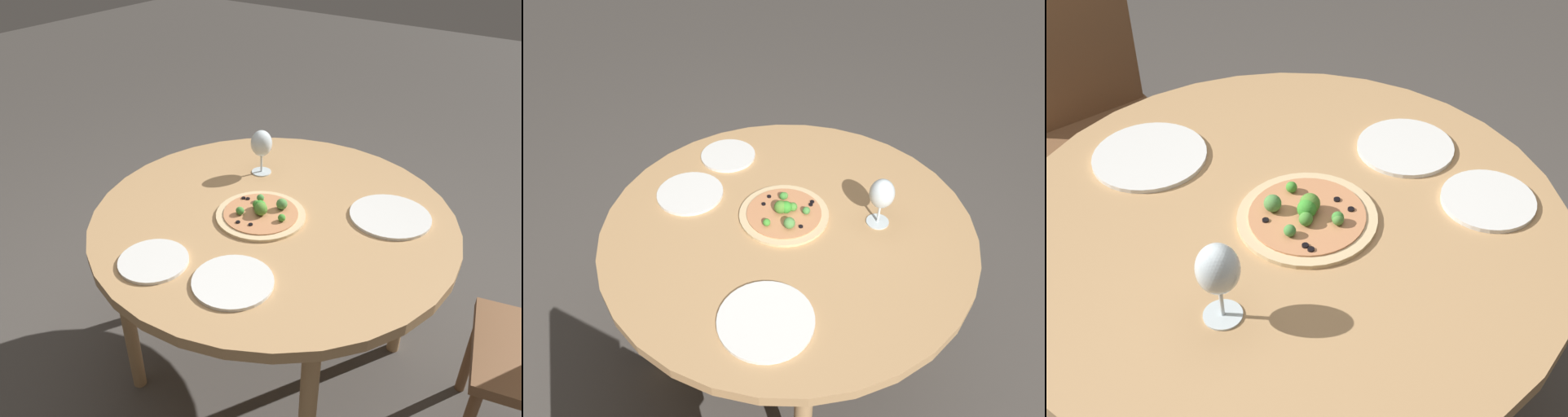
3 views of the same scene
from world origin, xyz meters
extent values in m
plane|color=#4C4742|center=(0.00, 0.00, 0.00)|extent=(12.00, 12.00, 0.00)
cylinder|color=tan|center=(0.00, 0.00, 0.72)|extent=(1.19, 1.19, 0.04)
cylinder|color=tan|center=(-0.37, -0.37, 0.35)|extent=(0.05, 0.05, 0.70)
cylinder|color=tan|center=(0.37, -0.37, 0.35)|extent=(0.05, 0.05, 0.70)
cylinder|color=tan|center=(-0.37, 0.37, 0.35)|extent=(0.05, 0.05, 0.70)
cylinder|color=brown|center=(-0.33, 0.66, 0.20)|extent=(0.04, 0.04, 0.40)
cylinder|color=#DBBC89|center=(0.04, -0.02, 0.74)|extent=(0.29, 0.29, 0.01)
cylinder|color=tan|center=(0.04, -0.02, 0.75)|extent=(0.24, 0.24, 0.00)
sphere|color=#53933F|center=(0.08, -0.08, 0.76)|extent=(0.02, 0.02, 0.02)
sphere|color=#518C44|center=(-0.02, 0.02, 0.77)|extent=(0.04, 0.04, 0.04)
sphere|color=#478C3F|center=(-0.02, -0.07, 0.76)|extent=(0.02, 0.02, 0.02)
sphere|color=#418B36|center=(0.08, -0.07, 0.76)|extent=(0.03, 0.03, 0.03)
sphere|color=#4F8930|center=(0.05, -0.02, 0.77)|extent=(0.04, 0.04, 0.04)
sphere|color=green|center=(0.03, -0.03, 0.77)|extent=(0.04, 0.04, 0.04)
sphere|color=#439331|center=(0.04, 0.06, 0.76)|extent=(0.02, 0.02, 0.02)
sphere|color=#4A8E35|center=(0.02, -0.05, 0.76)|extent=(0.03, 0.03, 0.03)
cylinder|color=black|center=(0.13, -0.05, 0.75)|extent=(0.01, 0.01, 0.00)
cylinder|color=black|center=(-0.01, -0.11, 0.75)|extent=(0.01, 0.01, 0.00)
cylinder|color=black|center=(0.11, -0.01, 0.75)|extent=(0.01, 0.01, 0.00)
cylinder|color=black|center=(0.00, -0.12, 0.75)|extent=(0.01, 0.01, 0.00)
cylinder|color=black|center=(-0.05, -0.01, 0.75)|extent=(0.01, 0.01, 0.00)
cylinder|color=silver|center=(-0.21, -0.20, 0.74)|extent=(0.07, 0.07, 0.00)
cylinder|color=silver|center=(-0.21, -0.20, 0.77)|extent=(0.01, 0.01, 0.07)
ellipsoid|color=silver|center=(-0.21, -0.20, 0.85)|extent=(0.08, 0.08, 0.10)
cylinder|color=silver|center=(0.35, 0.10, 0.74)|extent=(0.22, 0.22, 0.01)
cylinder|color=silver|center=(0.41, -0.14, 0.74)|extent=(0.20, 0.20, 0.01)
cylinder|color=silver|center=(-0.20, 0.32, 0.74)|extent=(0.26, 0.26, 0.01)
camera|label=1|loc=(1.16, 0.77, 1.64)|focal=35.00mm
camera|label=2|loc=(-0.76, 0.90, 1.85)|focal=35.00mm
camera|label=3|loc=(-0.44, -1.04, 1.73)|focal=50.00mm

